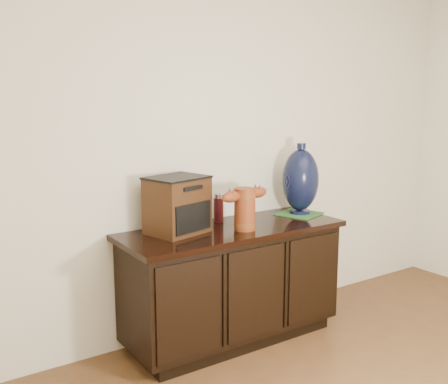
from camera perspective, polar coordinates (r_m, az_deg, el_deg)
sideboard at (r=3.42m, az=0.93°, el=-9.84°), size 1.46×0.56×0.75m
terracotta_vessel at (r=3.22m, az=2.27°, el=-1.58°), size 0.37×0.15×0.26m
tv_radio at (r=3.16m, az=-5.10°, el=-1.41°), size 0.40×0.36×0.34m
green_mat at (r=3.71m, az=8.17°, el=-2.35°), size 0.33×0.33×0.01m
lamp_base at (r=3.67m, az=8.32°, el=1.28°), size 0.32×0.32×0.49m
spray_can at (r=3.44m, az=-0.60°, el=-1.76°), size 0.06×0.06×0.19m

